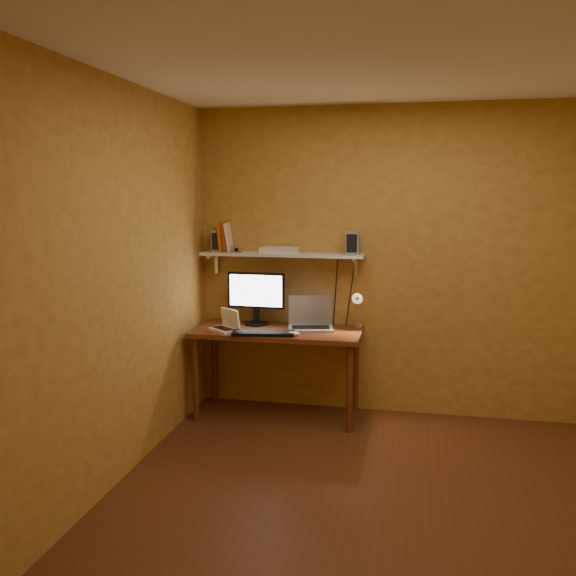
% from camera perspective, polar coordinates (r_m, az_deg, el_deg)
% --- Properties ---
extents(room, '(3.44, 3.24, 2.64)m').
position_cam_1_polar(room, '(3.61, 9.17, -0.41)').
color(room, '#572916').
rests_on(room, ground).
extents(desk, '(1.40, 0.60, 0.75)m').
position_cam_1_polar(desk, '(5.12, -1.02, -4.85)').
color(desk, brown).
rests_on(desk, ground).
extents(wall_shelf, '(1.40, 0.25, 0.21)m').
position_cam_1_polar(wall_shelf, '(5.19, -0.56, 3.12)').
color(wall_shelf, silver).
rests_on(wall_shelf, room).
extents(monitor, '(0.50, 0.22, 0.45)m').
position_cam_1_polar(monitor, '(5.26, -3.01, -0.70)').
color(monitor, black).
rests_on(monitor, desk).
extents(laptop, '(0.41, 0.33, 0.28)m').
position_cam_1_polar(laptop, '(5.13, 2.12, -3.02)').
color(laptop, gray).
rests_on(laptop, desk).
extents(netbook, '(0.28, 0.27, 0.18)m').
position_cam_1_polar(netbook, '(5.08, -5.76, -3.41)').
color(netbook, white).
rests_on(netbook, desk).
extents(keyboard, '(0.52, 0.23, 0.03)m').
position_cam_1_polar(keyboard, '(4.92, -2.32, -4.23)').
color(keyboard, black).
rests_on(keyboard, desk).
extents(mouse, '(0.12, 0.09, 0.04)m').
position_cam_1_polar(mouse, '(4.87, 0.54, -4.29)').
color(mouse, white).
rests_on(mouse, desk).
extents(desk_lamp, '(0.09, 0.23, 0.38)m').
position_cam_1_polar(desk_lamp, '(5.07, 6.58, -1.62)').
color(desk_lamp, silver).
rests_on(desk_lamp, desk).
extents(speaker_left, '(0.11, 0.11, 0.19)m').
position_cam_1_polar(speaker_left, '(5.33, -6.53, 4.40)').
color(speaker_left, gray).
rests_on(speaker_left, wall_shelf).
extents(speaker_right, '(0.11, 0.11, 0.19)m').
position_cam_1_polar(speaker_right, '(5.08, 6.08, 4.23)').
color(speaker_right, gray).
rests_on(speaker_right, wall_shelf).
extents(books, '(0.15, 0.18, 0.25)m').
position_cam_1_polar(books, '(5.33, -5.93, 4.75)').
color(books, '#C84700').
rests_on(books, wall_shelf).
extents(shelf_camera, '(0.10, 0.05, 0.06)m').
position_cam_1_polar(shelf_camera, '(5.20, -4.82, 3.61)').
color(shelf_camera, silver).
rests_on(shelf_camera, wall_shelf).
extents(router, '(0.32, 0.23, 0.05)m').
position_cam_1_polar(router, '(5.19, -0.84, 3.58)').
color(router, white).
rests_on(router, wall_shelf).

